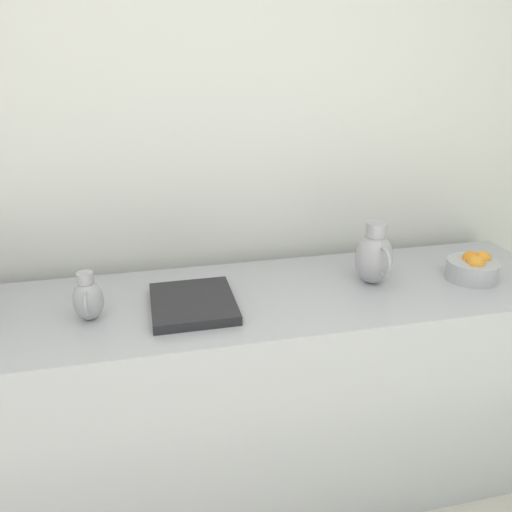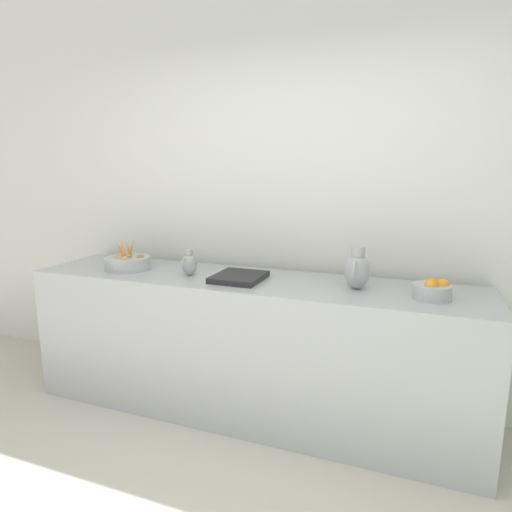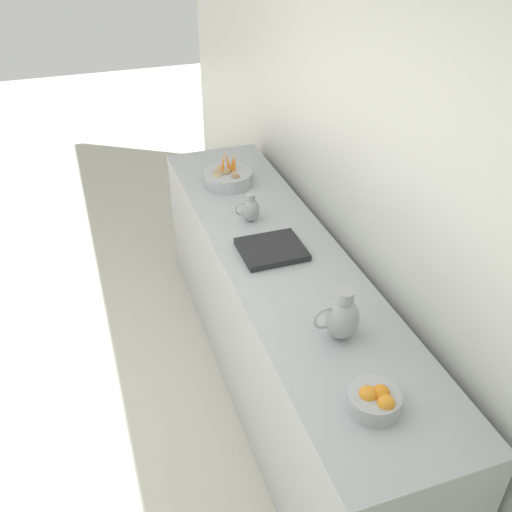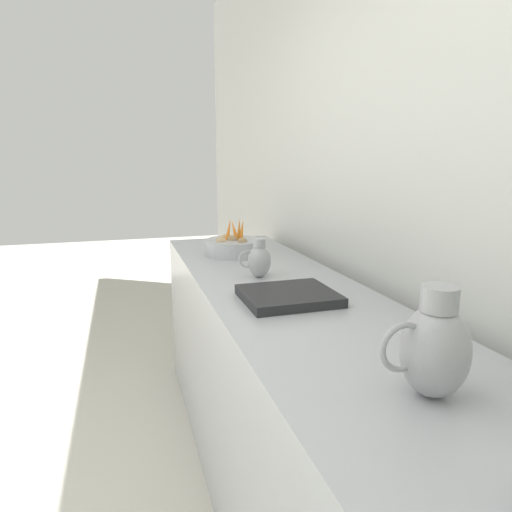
{
  "view_description": "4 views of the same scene",
  "coord_description": "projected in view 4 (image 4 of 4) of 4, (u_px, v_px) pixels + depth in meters",
  "views": [
    {
      "loc": [
        0.18,
        -0.4,
        1.79
      ],
      "look_at": [
        -1.39,
        -0.04,
        1.14
      ],
      "focal_mm": 35.19,
      "sensor_mm": 36.0,
      "label": 1
    },
    {
      "loc": [
        1.03,
        0.82,
        1.62
      ],
      "look_at": [
        -1.47,
        -0.14,
        1.09
      ],
      "focal_mm": 30.69,
      "sensor_mm": 36.0,
      "label": 2
    },
    {
      "loc": [
        -0.55,
        2.15,
        2.64
      ],
      "look_at": [
        -1.31,
        -0.08,
        1.05
      ],
      "focal_mm": 39.98,
      "sensor_mm": 36.0,
      "label": 3
    },
    {
      "loc": [
        -0.88,
        1.21,
        1.44
      ],
      "look_at": [
        -1.4,
        -0.47,
        1.06
      ],
      "focal_mm": 30.67,
      "sensor_mm": 36.0,
      "label": 4
    }
  ],
  "objects": [
    {
      "name": "vegetable_colander",
      "position": [
        234.0,
        246.0,
        2.44
      ],
      "size": [
        0.32,
        0.32,
        0.22
      ],
      "color": "#ADAFB5",
      "rests_on": "prep_counter"
    },
    {
      "name": "prep_counter",
      "position": [
        301.0,
        414.0,
        1.72
      ],
      "size": [
        0.67,
        2.95,
        0.93
      ],
      "primitive_type": "cube",
      "color": "#ADAFB5",
      "rests_on": "ground_plane"
    },
    {
      "name": "metal_pitcher_short",
      "position": [
        259.0,
        260.0,
        1.96
      ],
      "size": [
        0.15,
        0.1,
        0.18
      ],
      "color": "#A3A3A8",
      "rests_on": "prep_counter"
    },
    {
      "name": "metal_pitcher_tall",
      "position": [
        434.0,
        348.0,
        0.95
      ],
      "size": [
        0.21,
        0.15,
        0.25
      ],
      "color": "#A3A3A8",
      "rests_on": "prep_counter"
    },
    {
      "name": "counter_sink_basin",
      "position": [
        288.0,
        296.0,
        1.64
      ],
      "size": [
        0.34,
        0.3,
        0.04
      ],
      "primitive_type": "cube",
      "color": "#232326",
      "rests_on": "prep_counter"
    }
  ]
}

